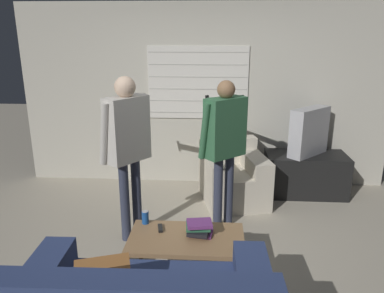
{
  "coord_description": "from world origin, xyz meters",
  "views": [
    {
      "loc": [
        0.16,
        -3.24,
        2.15
      ],
      "look_at": [
        -0.08,
        0.51,
        1.0
      ],
      "focal_mm": 35.0,
      "sensor_mm": 36.0,
      "label": 1
    }
  ],
  "objects_px": {
    "soda_can": "(145,217)",
    "spare_remote": "(160,228)",
    "book_stack": "(199,228)",
    "armchair_beige": "(233,177)",
    "tv": "(309,132)",
    "person_left_standing": "(127,138)",
    "coffee_table": "(186,241)",
    "person_right_standing": "(224,137)"
  },
  "relations": [
    {
      "from": "soda_can",
      "to": "spare_remote",
      "type": "relative_size",
      "value": 0.93
    },
    {
      "from": "book_stack",
      "to": "soda_can",
      "type": "relative_size",
      "value": 1.99
    },
    {
      "from": "armchair_beige",
      "to": "spare_remote",
      "type": "relative_size",
      "value": 7.49
    },
    {
      "from": "tv",
      "to": "spare_remote",
      "type": "bearing_deg",
      "value": 1.75
    },
    {
      "from": "armchair_beige",
      "to": "person_left_standing",
      "type": "relative_size",
      "value": 0.58
    },
    {
      "from": "coffee_table",
      "to": "book_stack",
      "type": "distance_m",
      "value": 0.16
    },
    {
      "from": "soda_can",
      "to": "spare_remote",
      "type": "distance_m",
      "value": 0.2
    },
    {
      "from": "armchair_beige",
      "to": "spare_remote",
      "type": "xyz_separation_m",
      "value": [
        -0.73,
        -1.56,
        0.09
      ]
    },
    {
      "from": "coffee_table",
      "to": "person_left_standing",
      "type": "height_order",
      "value": "person_left_standing"
    },
    {
      "from": "tv",
      "to": "book_stack",
      "type": "bearing_deg",
      "value": 9.43
    },
    {
      "from": "tv",
      "to": "person_left_standing",
      "type": "height_order",
      "value": "person_left_standing"
    },
    {
      "from": "book_stack",
      "to": "armchair_beige",
      "type": "bearing_deg",
      "value": 77.2
    },
    {
      "from": "book_stack",
      "to": "spare_remote",
      "type": "relative_size",
      "value": 1.85
    },
    {
      "from": "person_right_standing",
      "to": "soda_can",
      "type": "bearing_deg",
      "value": -176.43
    },
    {
      "from": "tv",
      "to": "person_right_standing",
      "type": "distance_m",
      "value": 1.53
    },
    {
      "from": "person_left_standing",
      "to": "spare_remote",
      "type": "relative_size",
      "value": 12.87
    },
    {
      "from": "coffee_table",
      "to": "spare_remote",
      "type": "xyz_separation_m",
      "value": [
        -0.25,
        0.12,
        0.05
      ]
    },
    {
      "from": "coffee_table",
      "to": "tv",
      "type": "xyz_separation_m",
      "value": [
        1.48,
        1.96,
        0.52
      ]
    },
    {
      "from": "person_left_standing",
      "to": "soda_can",
      "type": "xyz_separation_m",
      "value": [
        0.25,
        -0.45,
        -0.65
      ]
    },
    {
      "from": "tv",
      "to": "book_stack",
      "type": "relative_size",
      "value": 2.54
    },
    {
      "from": "person_left_standing",
      "to": "spare_remote",
      "type": "height_order",
      "value": "person_left_standing"
    },
    {
      "from": "coffee_table",
      "to": "person_right_standing",
      "type": "height_order",
      "value": "person_right_standing"
    },
    {
      "from": "coffee_table",
      "to": "soda_can",
      "type": "bearing_deg",
      "value": 151.11
    },
    {
      "from": "coffee_table",
      "to": "soda_can",
      "type": "xyz_separation_m",
      "value": [
        -0.41,
        0.23,
        0.1
      ]
    },
    {
      "from": "tv",
      "to": "soda_can",
      "type": "xyz_separation_m",
      "value": [
        -1.89,
        -1.73,
        -0.42
      ]
    },
    {
      "from": "armchair_beige",
      "to": "soda_can",
      "type": "height_order",
      "value": "armchair_beige"
    },
    {
      "from": "tv",
      "to": "person_left_standing",
      "type": "distance_m",
      "value": 2.5
    },
    {
      "from": "coffee_table",
      "to": "spare_remote",
      "type": "distance_m",
      "value": 0.28
    },
    {
      "from": "tv",
      "to": "soda_can",
      "type": "distance_m",
      "value": 2.6
    },
    {
      "from": "armchair_beige",
      "to": "person_right_standing",
      "type": "distance_m",
      "value": 1.04
    },
    {
      "from": "book_stack",
      "to": "soda_can",
      "type": "xyz_separation_m",
      "value": [
        -0.52,
        0.18,
        -0.0
      ]
    },
    {
      "from": "armchair_beige",
      "to": "tv",
      "type": "height_order",
      "value": "tv"
    },
    {
      "from": "person_right_standing",
      "to": "spare_remote",
      "type": "relative_size",
      "value": 12.37
    },
    {
      "from": "soda_can",
      "to": "spare_remote",
      "type": "height_order",
      "value": "soda_can"
    },
    {
      "from": "armchair_beige",
      "to": "coffee_table",
      "type": "distance_m",
      "value": 1.75
    },
    {
      "from": "tv",
      "to": "person_right_standing",
      "type": "height_order",
      "value": "person_right_standing"
    },
    {
      "from": "coffee_table",
      "to": "book_stack",
      "type": "xyz_separation_m",
      "value": [
        0.11,
        0.04,
        0.11
      ]
    },
    {
      "from": "armchair_beige",
      "to": "book_stack",
      "type": "height_order",
      "value": "armchair_beige"
    },
    {
      "from": "armchair_beige",
      "to": "tv",
      "type": "xyz_separation_m",
      "value": [
        1.0,
        0.27,
        0.56
      ]
    },
    {
      "from": "coffee_table",
      "to": "person_left_standing",
      "type": "xyz_separation_m",
      "value": [
        -0.66,
        0.68,
        0.75
      ]
    },
    {
      "from": "tv",
      "to": "soda_can",
      "type": "bearing_deg",
      "value": -2.45
    },
    {
      "from": "coffee_table",
      "to": "spare_remote",
      "type": "height_order",
      "value": "spare_remote"
    }
  ]
}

